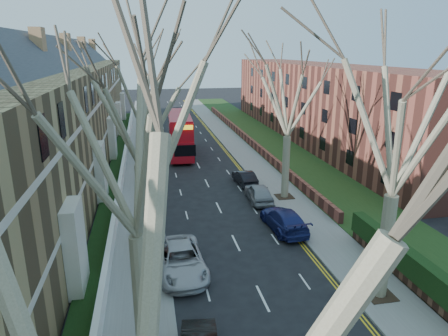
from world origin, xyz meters
TOP-DOWN VIEW (x-y plane):
  - pavement_left at (-6.00, 39.00)m, footprint 3.00×102.00m
  - pavement_right at (6.00, 39.00)m, footprint 3.00×102.00m
  - terrace_left at (-13.65, 31.00)m, footprint 9.70×78.00m
  - flats_right at (17.46, 43.00)m, footprint 13.97×54.00m
  - front_wall_left at (-7.65, 31.00)m, footprint 0.30×78.00m
  - grass_verge_right at (10.50, 39.00)m, footprint 6.00×102.00m
  - tree_left_mid at (-5.70, 6.00)m, footprint 10.50×10.50m
  - tree_left_far at (-5.70, 16.00)m, footprint 10.15×10.15m
  - tree_left_dist at (-5.70, 28.00)m, footprint 10.50×10.50m
  - tree_right_mid at (5.70, 8.00)m, footprint 10.50×10.50m
  - tree_right_far at (5.70, 22.00)m, footprint 10.15×10.15m
  - double_decker_bus at (-1.39, 38.15)m, footprint 3.17×11.06m
  - car_left_far at (-3.70, 12.20)m, footprint 2.73×5.47m
  - car_right_near at (3.64, 16.30)m, footprint 2.34×5.13m
  - car_right_mid at (3.40, 21.73)m, footprint 1.91×4.36m
  - car_right_far at (3.32, 26.04)m, footprint 1.65×4.00m

SIDE VIEW (x-z plane):
  - pavement_left at x=-6.00m, z-range 0.00..0.12m
  - pavement_right at x=6.00m, z-range 0.00..0.12m
  - grass_verge_right at x=10.50m, z-range 0.12..0.18m
  - front_wall_left at x=-7.65m, z-range 0.12..1.12m
  - car_right_far at x=3.32m, z-range 0.00..1.29m
  - car_right_near at x=3.64m, z-range 0.00..1.46m
  - car_right_mid at x=3.40m, z-range 0.00..1.46m
  - car_left_far at x=-3.70m, z-range 0.00..1.49m
  - double_decker_bus at x=-1.39m, z-range -0.04..4.54m
  - flats_right at x=17.46m, z-range -0.02..9.98m
  - terrace_left at x=-13.65m, z-range -1.27..12.33m
  - tree_left_far at x=-5.70m, z-range 2.13..16.35m
  - tree_right_far at x=5.70m, z-range 2.13..16.35m
  - tree_left_mid at x=-5.70m, z-range 2.20..16.91m
  - tree_right_mid at x=5.70m, z-range 2.20..16.91m
  - tree_left_dist at x=-5.70m, z-range 2.20..16.91m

